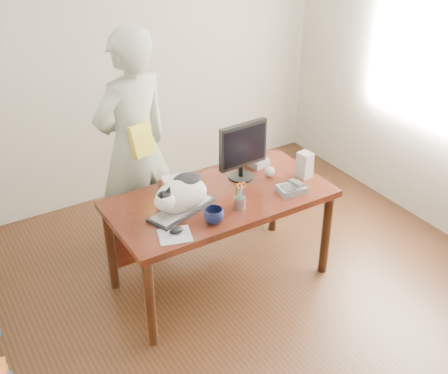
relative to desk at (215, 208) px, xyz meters
The scene contains 16 objects.
room 1.01m from the desk, 90.00° to the right, with size 4.50×4.50×4.50m.
desk is the anchor object (origin of this frame).
keyboard 0.38m from the desk, 160.87° to the right, with size 0.53×0.35×0.03m.
cat 0.46m from the desk, 160.48° to the right, with size 0.47×0.35×0.28m.
monitor 0.49m from the desk, 11.44° to the left, with size 0.40×0.20×0.45m.
pen_cup 0.36m from the desk, 84.96° to the right, with size 0.10×0.10×0.21m.
mousepad 0.63m from the desk, 145.33° to the right, with size 0.25×0.24×0.00m.
mouse 0.61m from the desk, 145.82° to the right, with size 0.11×0.09×0.04m.
coffee_mug 0.45m from the desk, 121.44° to the right, with size 0.13×0.13×0.10m, color black.
phone 0.58m from the desk, 32.47° to the right, with size 0.21×0.17×0.09m.
speaker 0.75m from the desk, 13.32° to the right, with size 0.10×0.11×0.20m.
baseball 0.51m from the desk, ahead, with size 0.08×0.08×0.08m.
book_stack 0.36m from the desk, 138.39° to the left, with size 0.25×0.22×0.08m.
calculator 0.56m from the desk, 22.13° to the left, with size 0.18×0.22×0.06m.
person 0.80m from the desk, 117.34° to the left, with size 0.68×0.44×1.85m, color beige.
held_book 0.74m from the desk, 124.97° to the left, with size 0.19×0.14×0.24m.
Camera 1 is at (-1.77, -2.35, 2.83)m, focal length 45.00 mm.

